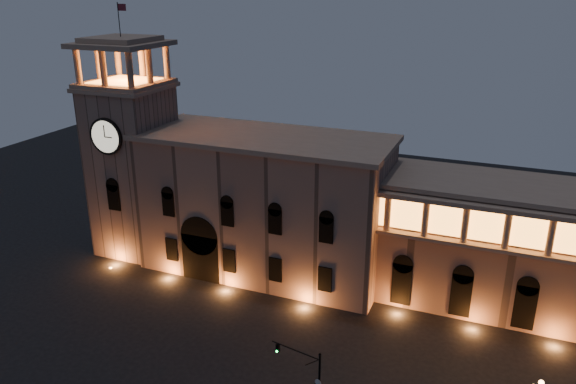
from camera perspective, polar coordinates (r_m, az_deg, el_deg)
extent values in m
plane|color=black|center=(56.20, -9.98, -17.74)|extent=(160.00, 160.00, 0.00)
cube|color=#906E5E|center=(69.66, -2.37, -1.47)|extent=(30.00, 12.00, 17.00)
cube|color=#A1846F|center=(66.88, -2.48, 5.54)|extent=(30.80, 12.80, 0.60)
cube|color=black|center=(70.15, -8.64, -6.47)|extent=(5.00, 1.40, 6.00)
cylinder|color=black|center=(68.85, -8.77, -4.25)|extent=(5.00, 1.40, 5.00)
cube|color=orange|center=(70.08, -8.71, -6.69)|extent=(4.20, 0.20, 5.00)
cube|color=#906E5E|center=(77.13, -15.35, 1.96)|extent=(9.00, 9.00, 22.00)
cube|color=#A1846F|center=(74.49, -16.16, 10.20)|extent=(9.80, 9.80, 0.50)
cylinder|color=black|center=(72.01, -18.01, 5.38)|extent=(4.60, 0.35, 4.60)
cylinder|color=beige|center=(71.90, -18.08, 5.36)|extent=(4.00, 0.12, 4.00)
cube|color=#A1846F|center=(74.41, -16.20, 10.58)|extent=(9.40, 9.40, 0.50)
cube|color=orange|center=(74.36, -16.22, 10.80)|extent=(6.80, 6.80, 0.15)
cylinder|color=#A1846F|center=(73.63, -20.60, 11.86)|extent=(0.76, 0.76, 4.20)
cylinder|color=#A1846F|center=(71.15, -18.27, 11.87)|extent=(0.76, 0.76, 4.20)
cylinder|color=#A1846F|center=(68.79, -15.78, 11.86)|extent=(0.76, 0.76, 4.20)
cylinder|color=#A1846F|center=(79.38, -16.90, 12.80)|extent=(0.76, 0.76, 4.20)
cylinder|color=#A1846F|center=(77.08, -14.63, 12.81)|extent=(0.76, 0.76, 4.20)
cylinder|color=#A1846F|center=(74.90, -12.22, 12.80)|extent=(0.76, 0.76, 4.20)
cylinder|color=#A1846F|center=(76.46, -18.69, 12.35)|extent=(0.76, 0.76, 4.20)
cylinder|color=#A1846F|center=(71.81, -13.93, 12.35)|extent=(0.76, 0.76, 4.20)
cube|color=#A1846F|center=(73.81, -16.57, 14.20)|extent=(9.80, 9.80, 0.60)
cube|color=#A1846F|center=(73.76, -16.62, 14.66)|extent=(7.50, 7.50, 0.60)
cylinder|color=black|center=(73.60, -16.80, 16.44)|extent=(0.10, 0.10, 4.00)
plane|color=maroon|center=(73.17, -16.53, 17.55)|extent=(1.20, 0.00, 1.20)
cube|color=#8B6859|center=(67.08, 26.14, -5.98)|extent=(40.00, 10.00, 14.00)
cube|color=#A1846F|center=(64.46, 27.13, -0.18)|extent=(40.60, 10.60, 0.50)
cube|color=#A1846F|center=(61.16, 26.71, -6.21)|extent=(40.00, 1.20, 0.40)
cube|color=orange|center=(60.79, 27.01, -4.13)|extent=(38.00, 0.15, 3.60)
cylinder|color=#A1846F|center=(60.85, 10.08, -2.07)|extent=(0.70, 0.70, 4.00)
cylinder|color=#A1846F|center=(60.26, 13.79, -2.59)|extent=(0.70, 0.70, 4.00)
cylinder|color=#A1846F|center=(59.93, 17.56, -3.10)|extent=(0.70, 0.70, 4.00)
cylinder|color=#A1846F|center=(59.88, 21.36, -3.61)|extent=(0.70, 0.70, 4.00)
cylinder|color=#A1846F|center=(60.08, 25.15, -4.10)|extent=(0.70, 0.70, 4.00)
sphere|color=black|center=(46.80, 3.27, -16.12)|extent=(0.26, 0.26, 0.26)
cylinder|color=black|center=(48.09, 0.77, -15.78)|extent=(4.58, 1.01, 0.11)
cube|color=black|center=(49.15, -1.04, -15.55)|extent=(0.32, 0.31, 0.79)
cylinder|color=#0CE53F|center=(49.20, -1.14, -15.88)|extent=(0.18, 0.11, 0.17)
cylinder|color=silver|center=(48.38, 3.07, -18.75)|extent=(0.55, 0.14, 0.56)
sphere|color=#FFAE66|center=(52.28, 24.34, -17.24)|extent=(0.43, 0.43, 0.43)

